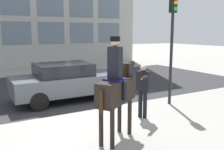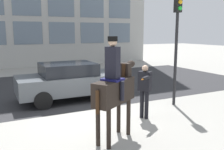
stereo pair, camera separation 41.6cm
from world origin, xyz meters
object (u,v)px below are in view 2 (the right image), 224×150
Objects in this scene: traffic_light at (177,31)px; pedestrian_bystander at (145,87)px; street_car_near_lane at (70,80)px; mounted_horse_lead at (115,88)px.

pedestrian_bystander is at bearing -157.49° from traffic_light.
traffic_light is (3.33, -2.52, 1.99)m from street_car_near_lane.
traffic_light is at bearing -37.13° from street_car_near_lane.
traffic_light reaches higher than mounted_horse_lead.
pedestrian_bystander is at bearing -66.31° from street_car_near_lane.
pedestrian_bystander is 3.61m from street_car_near_lane.
mounted_horse_lead is 0.64× the size of traffic_light.
pedestrian_bystander is 0.41× the size of street_car_near_lane.
street_car_near_lane is at bearing 142.87° from traffic_light.
mounted_horse_lead reaches higher than street_car_near_lane.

